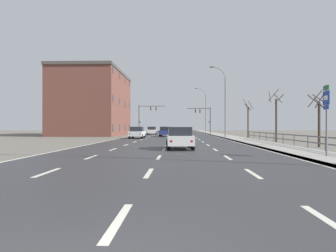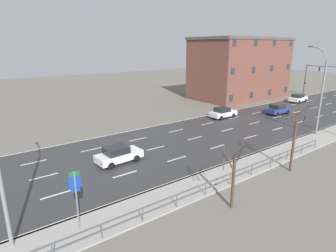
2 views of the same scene
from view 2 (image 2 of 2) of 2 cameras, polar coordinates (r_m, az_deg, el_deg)
The scene contains 13 objects.
ground_plane at distance 46.29m, azimuth 23.29°, elevation 2.10°, with size 160.00×160.00×0.12m.
road_asphalt_strip at distance 56.83m, azimuth 29.47°, elevation 3.78°, with size 14.00×120.00×0.03m.
guardrail at distance 19.83m, azimuth 7.70°, elevation -12.24°, with size 0.07×30.66×1.00m.
street_lamp_midground at distance 36.04m, azimuth 28.77°, elevation 5.94°, with size 2.32×0.24×10.09m.
highway_sign at distance 16.28m, azimuth -18.31°, elevation -13.02°, with size 0.09×0.68×3.69m.
traffic_signal_left at distance 65.35m, azimuth 27.49°, elevation 9.36°, with size 5.97×0.36×6.44m.
car_near_right at distance 45.73m, azimuth 21.59°, elevation 3.24°, with size 2.03×4.20×1.57m.
car_mid_centre at distance 41.07m, azimuth 11.17°, elevation 2.72°, with size 1.91×4.14×1.57m.
car_far_right at distance 57.16m, azimuth 25.08°, elevation 5.22°, with size 2.00×4.19×1.57m.
car_distant at distance 25.19m, azimuth -10.12°, elevation -5.76°, with size 2.01×4.19×1.57m.
brick_building at distance 58.64m, azimuth 14.50°, elevation 11.43°, with size 10.92×19.60×11.67m.
bare_tree_near at distance 18.22m, azimuth 13.15°, elevation -10.20°, with size 1.49×1.67×4.54m.
bare_tree_mid at distance 24.90m, azimuth 24.35°, elevation -2.89°, with size 1.51×1.40×5.61m.
Camera 2 is at (22.16, 8.64, 10.05)m, focal length 29.77 mm.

